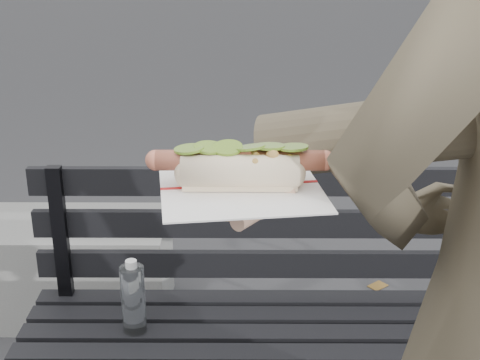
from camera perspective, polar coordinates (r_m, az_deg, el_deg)
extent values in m
cube|color=black|center=(1.78, 5.20, -14.74)|extent=(1.50, 0.07, 0.03)
cube|color=black|center=(1.85, 4.97, -13.11)|extent=(1.50, 0.07, 0.03)
cube|color=black|center=(1.93, 4.76, -11.61)|extent=(1.50, 0.07, 0.03)
cube|color=black|center=(2.00, 4.57, -10.22)|extent=(1.50, 0.07, 0.03)
cube|color=black|center=(1.98, -15.06, -4.62)|extent=(0.04, 0.03, 0.42)
cube|color=black|center=(1.98, 4.60, -7.16)|extent=(1.50, 0.02, 0.08)
cube|color=black|center=(1.92, 4.72, -3.75)|extent=(1.50, 0.02, 0.08)
cube|color=black|center=(1.87, 4.83, -0.13)|extent=(1.50, 0.02, 0.08)
cylinder|color=white|center=(1.81, -9.08, -10.02)|extent=(0.06, 0.06, 0.19)
cylinder|color=white|center=(1.76, -9.28, -7.10)|extent=(0.03, 0.03, 0.02)
cube|color=slate|center=(2.87, -18.25, -7.07)|extent=(1.20, 0.40, 0.40)
cylinder|color=brown|center=(0.90, 17.42, 4.49)|extent=(0.51, 0.23, 0.19)
cylinder|color=#D8A384|center=(0.82, 2.81, -1.06)|extent=(0.09, 0.08, 0.07)
ellipsoid|color=#D8A384|center=(0.81, 0.00, -1.65)|extent=(0.10, 0.12, 0.03)
cylinder|color=#D8A384|center=(0.78, -4.05, -2.36)|extent=(0.05, 0.02, 0.02)
cylinder|color=#D8A384|center=(0.80, -3.95, -1.79)|extent=(0.05, 0.02, 0.02)
cylinder|color=#D8A384|center=(0.82, -3.85, -1.24)|extent=(0.05, 0.02, 0.02)
cylinder|color=#D8A384|center=(0.84, -3.76, -0.72)|extent=(0.05, 0.02, 0.02)
cylinder|color=#D8A384|center=(0.76, 0.74, -3.13)|extent=(0.04, 0.05, 0.02)
cube|color=white|center=(0.80, 0.00, -0.53)|extent=(0.21, 0.21, 0.00)
cube|color=#B21E1E|center=(0.80, 0.00, -0.43)|extent=(0.19, 0.03, 0.00)
cylinder|color=#C4664B|center=(0.79, 0.00, 1.69)|extent=(0.20, 0.03, 0.02)
sphere|color=#C4664B|center=(0.80, -7.21, 1.69)|extent=(0.03, 0.03, 0.02)
sphere|color=#C4664B|center=(0.80, 7.22, 1.66)|extent=(0.02, 0.03, 0.02)
sphere|color=#9E6B2D|center=(0.80, -1.75, 2.59)|extent=(0.01, 0.01, 0.01)
sphere|color=#9E6B2D|center=(0.78, 1.30, 2.14)|extent=(0.01, 0.01, 0.01)
sphere|color=#9E6B2D|center=(0.78, -2.66, 2.22)|extent=(0.01, 0.01, 0.01)
sphere|color=#9E6B2D|center=(0.79, 1.27, 1.78)|extent=(0.01, 0.01, 0.01)
sphere|color=#9E6B2D|center=(0.80, -2.44, 2.55)|extent=(0.01, 0.01, 0.01)
sphere|color=#9E6B2D|center=(0.77, 0.39, 1.32)|extent=(0.01, 0.01, 0.01)
sphere|color=#9E6B2D|center=(0.77, 1.30, 1.43)|extent=(0.01, 0.01, 0.01)
sphere|color=#9E6B2D|center=(0.80, -2.91, 2.12)|extent=(0.01, 0.01, 0.01)
sphere|color=#9E6B2D|center=(0.79, -1.60, 2.30)|extent=(0.01, 0.01, 0.01)
sphere|color=#9E6B2D|center=(0.79, 3.60, 1.85)|extent=(0.01, 0.01, 0.01)
sphere|color=#9E6B2D|center=(0.78, 4.26, 1.94)|extent=(0.01, 0.01, 0.01)
sphere|color=#9E6B2D|center=(0.80, 2.96, 2.61)|extent=(0.01, 0.01, 0.01)
sphere|color=#9E6B2D|center=(0.77, 0.73, 1.74)|extent=(0.01, 0.01, 0.01)
sphere|color=#9E6B2D|center=(0.81, -0.33, 2.90)|extent=(0.01, 0.01, 0.01)
sphere|color=#9E6B2D|center=(0.78, -1.92, 2.13)|extent=(0.01, 0.01, 0.01)
sphere|color=#9E6B2D|center=(0.78, 1.55, 1.81)|extent=(0.01, 0.01, 0.01)
sphere|color=#9E6B2D|center=(0.79, 4.27, 2.43)|extent=(0.01, 0.01, 0.01)
sphere|color=#9E6B2D|center=(0.79, -2.30, 2.49)|extent=(0.01, 0.01, 0.01)
sphere|color=#9E6B2D|center=(0.80, 1.24, 2.24)|extent=(0.01, 0.01, 0.01)
sphere|color=#9E6B2D|center=(0.80, 2.79, 2.27)|extent=(0.01, 0.01, 0.01)
sphere|color=#9E6B2D|center=(0.81, 3.70, 2.46)|extent=(0.01, 0.01, 0.01)
sphere|color=#9E6B2D|center=(0.80, 3.94, 2.50)|extent=(0.01, 0.01, 0.01)
sphere|color=#9E6B2D|center=(0.78, 2.79, 2.17)|extent=(0.01, 0.01, 0.01)
sphere|color=#9E6B2D|center=(0.79, -0.27, 2.19)|extent=(0.01, 0.01, 0.01)
cylinder|color=olive|center=(0.79, -4.37, 2.66)|extent=(0.04, 0.04, 0.01)
cylinder|color=olive|center=(0.79, -2.64, 2.79)|extent=(0.04, 0.04, 0.01)
cylinder|color=olive|center=(0.79, -1.07, 2.78)|extent=(0.04, 0.04, 0.01)
cylinder|color=olive|center=(0.78, 0.90, 2.80)|extent=(0.04, 0.04, 0.01)
cylinder|color=olive|center=(0.79, 2.56, 2.89)|extent=(0.04, 0.04, 0.01)
cylinder|color=olive|center=(0.79, 4.57, 2.80)|extent=(0.04, 0.04, 0.01)
cube|color=brown|center=(3.05, 11.68, -8.83)|extent=(0.10, 0.09, 0.00)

